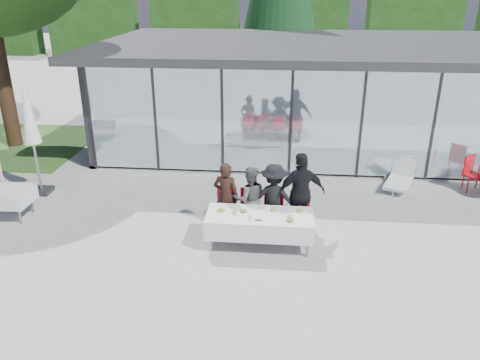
% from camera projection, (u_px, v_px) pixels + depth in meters
% --- Properties ---
extents(ground, '(90.00, 90.00, 0.00)m').
position_uv_depth(ground, '(242.00, 244.00, 10.15)').
color(ground, '#A29F9A').
rests_on(ground, ground).
extents(pavilion, '(14.80, 8.80, 3.44)m').
position_uv_depth(pavilion, '(318.00, 77.00, 16.64)').
color(pavilion, gray).
rests_on(pavilion, ground).
extents(treeline, '(62.50, 2.00, 4.40)m').
position_uv_depth(treeline, '(248.00, 27.00, 35.17)').
color(treeline, black).
rests_on(treeline, ground).
extents(dining_table, '(2.26, 0.96, 0.75)m').
position_uv_depth(dining_table, '(260.00, 224.00, 9.87)').
color(dining_table, silver).
rests_on(dining_table, ground).
extents(diner_a, '(0.69, 0.69, 1.61)m').
position_uv_depth(diner_a, '(226.00, 196.00, 10.50)').
color(diner_a, black).
rests_on(diner_a, ground).
extents(diner_chair_a, '(0.44, 0.44, 0.97)m').
position_uv_depth(diner_chair_a, '(226.00, 206.00, 10.63)').
color(diner_chair_a, red).
rests_on(diner_chair_a, ground).
extents(diner_b, '(0.89, 0.89, 1.53)m').
position_uv_depth(diner_b, '(250.00, 199.00, 10.47)').
color(diner_b, '#525252').
rests_on(diner_b, ground).
extents(diner_chair_b, '(0.44, 0.44, 0.97)m').
position_uv_depth(diner_chair_b, '(250.00, 207.00, 10.59)').
color(diner_chair_b, red).
rests_on(diner_chair_b, ground).
extents(diner_c, '(1.15, 1.15, 1.61)m').
position_uv_depth(diner_c, '(274.00, 198.00, 10.41)').
color(diner_c, black).
rests_on(diner_c, ground).
extents(diner_chair_c, '(0.44, 0.44, 0.97)m').
position_uv_depth(diner_chair_c, '(274.00, 208.00, 10.54)').
color(diner_chair_c, red).
rests_on(diner_chair_c, ground).
extents(diner_d, '(1.37, 1.37, 1.89)m').
position_uv_depth(diner_d, '(301.00, 194.00, 10.31)').
color(diner_d, black).
rests_on(diner_d, ground).
extents(diner_chair_d, '(0.44, 0.44, 0.97)m').
position_uv_depth(diner_chair_d, '(300.00, 209.00, 10.49)').
color(diner_chair_d, red).
rests_on(diner_chair_d, ground).
extents(plate_a, '(0.23, 0.23, 0.07)m').
position_uv_depth(plate_a, '(221.00, 210.00, 9.93)').
color(plate_a, white).
rests_on(plate_a, dining_table).
extents(plate_b, '(0.23, 0.23, 0.07)m').
position_uv_depth(plate_b, '(243.00, 211.00, 9.89)').
color(plate_b, white).
rests_on(plate_b, dining_table).
extents(plate_c, '(0.23, 0.23, 0.07)m').
position_uv_depth(plate_c, '(274.00, 210.00, 9.93)').
color(plate_c, white).
rests_on(plate_c, dining_table).
extents(plate_d, '(0.23, 0.23, 0.07)m').
position_uv_depth(plate_d, '(300.00, 211.00, 9.89)').
color(plate_d, white).
rests_on(plate_d, dining_table).
extents(plate_extra, '(0.23, 0.23, 0.07)m').
position_uv_depth(plate_extra, '(290.00, 221.00, 9.48)').
color(plate_extra, white).
rests_on(plate_extra, dining_table).
extents(juice_bottle, '(0.06, 0.06, 0.15)m').
position_uv_depth(juice_bottle, '(235.00, 211.00, 9.77)').
color(juice_bottle, '#7AA745').
rests_on(juice_bottle, dining_table).
extents(drinking_glasses, '(0.88, 0.22, 0.10)m').
position_uv_depth(drinking_glasses, '(271.00, 217.00, 9.59)').
color(drinking_glasses, silver).
rests_on(drinking_glasses, dining_table).
extents(folded_eyeglasses, '(0.14, 0.03, 0.01)m').
position_uv_depth(folded_eyeglasses, '(258.00, 220.00, 9.55)').
color(folded_eyeglasses, black).
rests_on(folded_eyeglasses, dining_table).
extents(spare_table_left, '(0.86, 0.86, 0.74)m').
position_uv_depth(spare_table_left, '(12.00, 196.00, 11.09)').
color(spare_table_left, silver).
rests_on(spare_table_left, ground).
extents(spare_chair_a, '(0.62, 0.62, 0.97)m').
position_uv_depth(spare_chair_a, '(471.00, 171.00, 12.61)').
color(spare_chair_a, red).
rests_on(spare_chair_a, ground).
extents(spare_chair_b, '(0.53, 0.53, 0.97)m').
position_uv_depth(spare_chair_b, '(438.00, 161.00, 13.33)').
color(spare_chair_b, red).
rests_on(spare_chair_b, ground).
extents(market_umbrella, '(0.50, 0.50, 3.00)m').
position_uv_depth(market_umbrella, '(29.00, 121.00, 11.87)').
color(market_umbrella, black).
rests_on(market_umbrella, ground).
extents(lounger, '(1.07, 1.46, 0.72)m').
position_uv_depth(lounger, '(400.00, 177.00, 12.96)').
color(lounger, silver).
rests_on(lounger, ground).
extents(grass_patch, '(5.00, 5.00, 0.02)m').
position_uv_depth(grass_patch, '(16.00, 145.00, 16.38)').
color(grass_patch, '#385926').
rests_on(grass_patch, ground).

